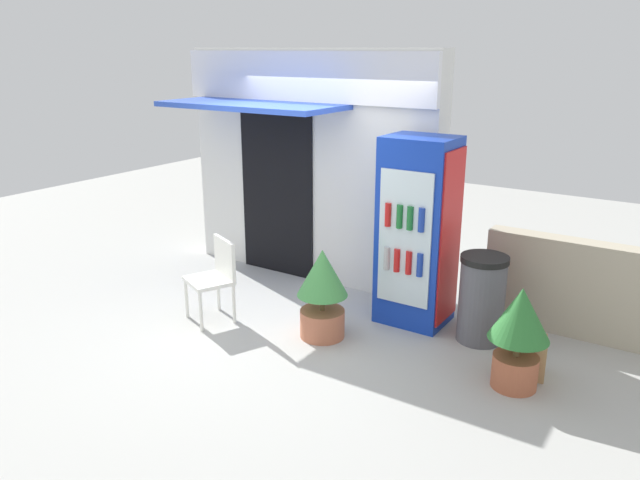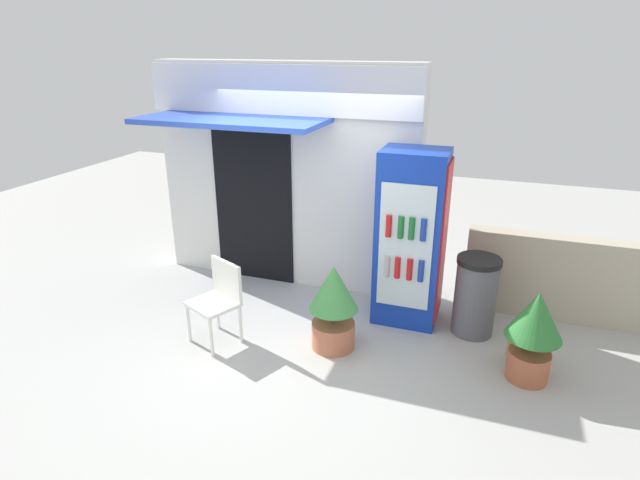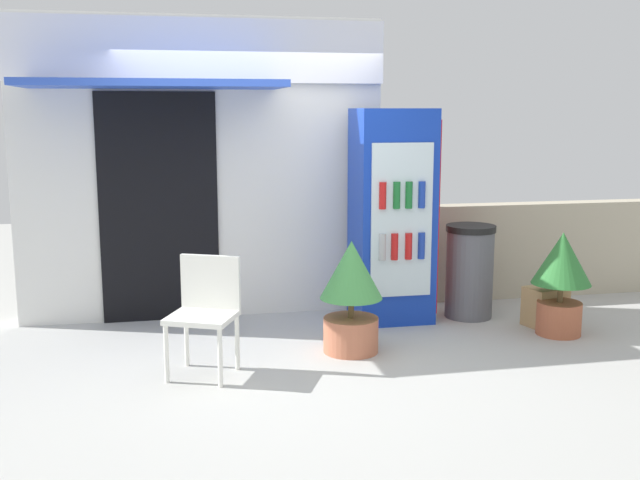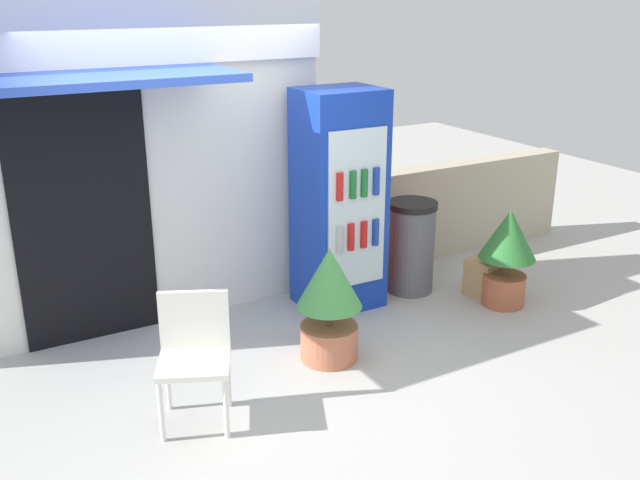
# 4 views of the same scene
# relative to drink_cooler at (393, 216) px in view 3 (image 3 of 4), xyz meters

# --- Properties ---
(ground) EXTENTS (16.00, 16.00, 0.00)m
(ground) POSITION_rel_drink_cooler_xyz_m (-1.26, -0.90, -0.99)
(ground) COLOR #B2B2AD
(storefront_building) EXTENTS (3.44, 1.28, 2.83)m
(storefront_building) POSITION_rel_drink_cooler_xyz_m (-1.75, 0.56, 0.49)
(storefront_building) COLOR silver
(storefront_building) RESTS_ON ground
(drink_cooler) EXTENTS (0.73, 0.65, 1.99)m
(drink_cooler) POSITION_rel_drink_cooler_xyz_m (0.00, 0.00, 0.00)
(drink_cooler) COLOR #1438B2
(drink_cooler) RESTS_ON ground
(plastic_chair) EXTENTS (0.60, 0.58, 0.89)m
(plastic_chair) POSITION_rel_drink_cooler_xyz_m (-1.81, -1.13, -0.47)
(plastic_chair) COLOR white
(plastic_chair) RESTS_ON ground
(potted_plant_near_shop) EXTENTS (0.51, 0.51, 0.93)m
(potted_plant_near_shop) POSITION_rel_drink_cooler_xyz_m (-0.62, -0.87, -0.48)
(potted_plant_near_shop) COLOR #BC6B4C
(potted_plant_near_shop) RESTS_ON ground
(potted_plant_curbside) EXTENTS (0.52, 0.52, 0.92)m
(potted_plant_curbside) POSITION_rel_drink_cooler_xyz_m (1.32, -0.78, -0.45)
(potted_plant_curbside) COLOR #AD5B3D
(potted_plant_curbside) RESTS_ON ground
(trash_bin) EXTENTS (0.47, 0.47, 0.89)m
(trash_bin) POSITION_rel_drink_cooler_xyz_m (0.75, -0.08, -0.54)
(trash_bin) COLOR #595960
(trash_bin) RESTS_ON ground
(stone_boundary_wall) EXTENTS (2.67, 0.24, 1.00)m
(stone_boundary_wall) POSITION_rel_drink_cooler_xyz_m (1.92, 0.59, -0.49)
(stone_boundary_wall) COLOR #B7AD93
(stone_boundary_wall) RESTS_ON ground
(cardboard_box) EXTENTS (0.40, 0.35, 0.36)m
(cardboard_box) POSITION_rel_drink_cooler_xyz_m (1.33, -0.51, -0.81)
(cardboard_box) COLOR tan
(cardboard_box) RESTS_ON ground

